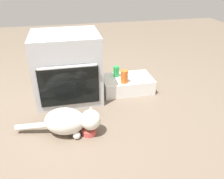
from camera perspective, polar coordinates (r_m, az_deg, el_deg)
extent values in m
plane|color=#6B5B4C|center=(2.18, -9.98, -7.70)|extent=(8.00, 8.00, 0.00)
cube|color=#B7BABF|center=(2.41, -11.10, 5.48)|extent=(0.66, 0.53, 0.70)
cube|color=black|center=(2.20, -10.59, 0.66)|extent=(0.56, 0.01, 0.39)
cylinder|color=silver|center=(2.08, -11.07, 5.48)|extent=(0.53, 0.02, 0.02)
cube|color=white|center=(2.62, 3.76, 1.40)|extent=(0.56, 0.36, 0.16)
cylinder|color=#C64C47|center=(2.00, -5.72, -10.36)|extent=(0.12, 0.12, 0.05)
sphere|color=brown|center=(1.99, -5.75, -9.98)|extent=(0.07, 0.07, 0.07)
ellipsoid|color=silver|center=(1.97, -11.72, -7.73)|extent=(0.38, 0.30, 0.23)
sphere|color=silver|center=(1.92, -5.40, -7.52)|extent=(0.17, 0.17, 0.17)
cone|color=silver|center=(1.92, -5.34, -5.14)|extent=(0.06, 0.06, 0.08)
cone|color=silver|center=(1.85, -5.64, -6.77)|extent=(0.06, 0.06, 0.08)
cylinder|color=silver|center=(2.08, -19.32, -8.66)|extent=(0.30, 0.12, 0.09)
sphere|color=silver|center=(2.05, -8.30, -8.99)|extent=(0.06, 0.06, 0.06)
sphere|color=silver|center=(1.96, -8.84, -11.22)|extent=(0.06, 0.06, 0.06)
cylinder|color=#D16023|center=(2.45, 3.01, 3.22)|extent=(0.08, 0.08, 0.14)
cylinder|color=green|center=(2.59, 1.03, 4.51)|extent=(0.07, 0.07, 0.12)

